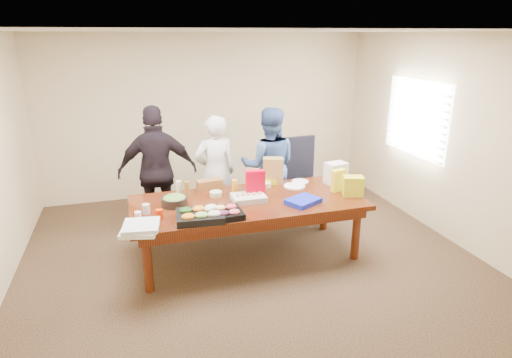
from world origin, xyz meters
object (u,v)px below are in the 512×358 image
object	(u,v)px
office_chair	(304,182)
person_right	(269,166)
person_center	(215,173)
salad_bowl	(175,201)
sheet_cake	(249,198)
conference_table	(248,228)

from	to	relation	value
office_chair	person_right	size ratio (longest dim) A/B	0.68
person_center	salad_bowl	distance (m)	1.10
office_chair	person_center	size ratio (longest dim) A/B	0.71
office_chair	sheet_cake	size ratio (longest dim) A/B	2.92
office_chair	sheet_cake	world-z (taller)	office_chair
office_chair	salad_bowl	bearing A→B (deg)	-162.28
conference_table	office_chair	xyz separation A→B (m)	(1.12, 0.90, 0.21)
conference_table	person_right	bearing A→B (deg)	58.71
person_right	salad_bowl	bearing A→B (deg)	47.07
sheet_cake	salad_bowl	bearing A→B (deg)	173.75
salad_bowl	person_center	bearing A→B (deg)	52.43
person_right	conference_table	bearing A→B (deg)	75.07
person_center	person_right	bearing A→B (deg)	175.54
person_center	person_right	distance (m)	0.79
person_center	salad_bowl	xyz separation A→B (m)	(-0.67, -0.87, -0.02)
sheet_cake	office_chair	bearing A→B (deg)	39.63
conference_table	sheet_cake	world-z (taller)	sheet_cake
office_chair	person_center	bearing A→B (deg)	172.82
conference_table	person_center	distance (m)	1.09
person_right	salad_bowl	distance (m)	1.70
conference_table	person_right	size ratio (longest dim) A/B	1.64
person_center	sheet_cake	distance (m)	1.00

